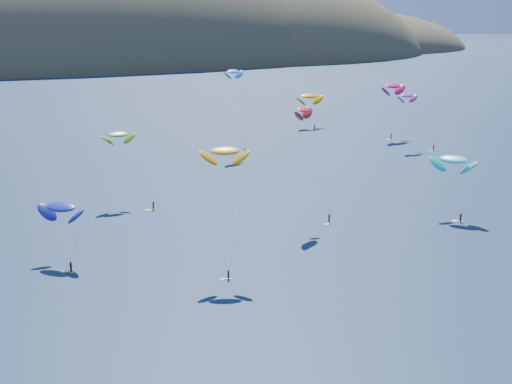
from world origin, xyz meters
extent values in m
ellipsoid|color=#3D3526|center=(20.00, 560.00, -12.60)|extent=(600.00, 300.00, 210.00)
ellipsoid|color=#3D3526|center=(180.00, 540.00, -9.36)|extent=(320.00, 220.00, 156.00)
ellipsoid|color=#3D3526|center=(300.00, 580.00, -5.04)|extent=(240.00, 180.00, 84.00)
cube|color=gold|center=(-19.43, 57.72, 0.04)|extent=(1.33, 0.75, 0.07)
cylinder|color=black|center=(-19.43, 57.72, 0.84)|extent=(0.30, 0.30, 1.37)
sphere|color=#8C6047|center=(-19.43, 57.72, 1.64)|extent=(0.23, 0.23, 0.23)
ellipsoid|color=orange|center=(-17.18, 65.27, 21.67)|extent=(9.37, 6.43, 4.78)
cube|color=gold|center=(-21.24, 105.07, 0.04)|extent=(1.57, 0.58, 0.08)
cylinder|color=black|center=(-21.24, 105.07, 1.01)|extent=(0.36, 0.36, 1.64)
sphere|color=#8C6047|center=(-21.24, 105.07, 1.96)|extent=(0.28, 0.28, 0.28)
ellipsoid|color=#5EB71D|center=(-26.44, 116.51, 16.46)|extent=(8.20, 4.39, 4.41)
cube|color=gold|center=(21.38, 155.91, 0.04)|extent=(1.38, 0.96, 0.07)
cylinder|color=black|center=(21.38, 155.91, 0.88)|extent=(0.32, 0.32, 1.44)
sphere|color=#8C6047|center=(21.38, 155.91, 1.72)|extent=(0.24, 0.24, 0.24)
ellipsoid|color=#1F83DB|center=(19.76, 161.05, 25.87)|extent=(8.63, 6.77, 4.37)
cube|color=gold|center=(40.08, 69.96, 0.04)|extent=(1.30, 1.50, 0.09)
cylinder|color=black|center=(40.08, 69.96, 1.01)|extent=(0.36, 0.36, 1.66)
sphere|color=#8C6047|center=(40.08, 69.96, 1.98)|extent=(0.28, 0.28, 0.28)
ellipsoid|color=#0AC0B3|center=(41.72, 76.12, 12.95)|extent=(9.97, 10.94, 5.68)
cube|color=gold|center=(80.80, 137.14, 0.04)|extent=(1.51, 0.66, 0.08)
cylinder|color=black|center=(80.80, 137.14, 0.96)|extent=(0.34, 0.34, 1.56)
sphere|color=#8C6047|center=(80.80, 137.14, 1.86)|extent=(0.26, 0.26, 0.26)
ellipsoid|color=purple|center=(75.45, 146.05, 17.34)|extent=(8.57, 5.05, 4.49)
cube|color=gold|center=(78.17, 158.75, 0.04)|extent=(1.65, 0.90, 0.09)
cylinder|color=black|center=(78.17, 158.75, 1.04)|extent=(0.37, 0.37, 1.70)
sphere|color=#8C6047|center=(78.17, 158.75, 2.03)|extent=(0.28, 0.28, 0.28)
ellipsoid|color=#BE0C5B|center=(81.60, 164.50, 18.22)|extent=(12.24, 8.25, 6.26)
cube|color=gold|center=(12.52, 80.35, 0.04)|extent=(1.40, 1.37, 0.08)
cylinder|color=black|center=(12.52, 80.35, 0.99)|extent=(0.36, 0.36, 1.62)
sphere|color=#8C6047|center=(12.52, 80.35, 1.94)|extent=(0.27, 0.27, 0.27)
ellipsoid|color=red|center=(9.27, 87.77, 24.57)|extent=(8.00, 7.90, 4.28)
cube|color=gold|center=(-44.92, 71.44, 0.04)|extent=(1.41, 1.45, 0.09)
cylinder|color=black|center=(-44.92, 71.44, 1.03)|extent=(0.37, 0.37, 1.68)
sphere|color=#8C6047|center=(-44.92, 71.44, 2.00)|extent=(0.28, 0.28, 0.28)
ellipsoid|color=navy|center=(-45.02, 79.80, 10.21)|extent=(10.11, 10.28, 5.49)
cube|color=gold|center=(61.56, 185.97, 0.05)|extent=(1.70, 0.71, 0.09)
cylinder|color=black|center=(61.56, 185.97, 1.08)|extent=(0.39, 0.39, 1.77)
sphere|color=#8C6047|center=(61.56, 185.97, 2.11)|extent=(0.30, 0.30, 0.30)
ellipsoid|color=orange|center=(63.46, 194.68, 11.78)|extent=(12.25, 6.98, 6.48)
camera|label=1|loc=(-59.01, -53.70, 48.19)|focal=50.00mm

